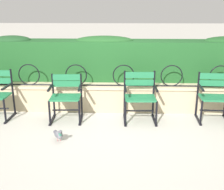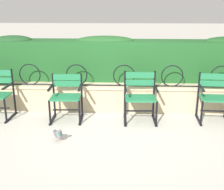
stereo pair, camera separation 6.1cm
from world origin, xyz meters
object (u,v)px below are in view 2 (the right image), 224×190
(pigeon_near_chairs, at_px, (58,134))
(park_chair_rightmost, at_px, (215,96))
(park_chair_centre_left, at_px, (66,95))
(park_chair_centre_right, at_px, (140,95))

(pigeon_near_chairs, bearing_deg, park_chair_rightmost, 20.33)
(park_chair_centre_left, height_order, pigeon_near_chairs, park_chair_centre_left)
(park_chair_centre_left, xyz_separation_m, park_chair_rightmost, (2.68, 0.07, 0.01))
(park_chair_centre_right, bearing_deg, park_chair_centre_left, -179.59)
(park_chair_centre_right, height_order, pigeon_near_chairs, park_chair_centre_right)
(park_chair_centre_right, bearing_deg, park_chair_rightmost, 2.47)
(park_chair_centre_left, relative_size, pigeon_near_chairs, 3.14)
(park_chair_rightmost, relative_size, pigeon_near_chairs, 3.26)
(park_chair_centre_left, distance_m, park_chair_centre_right, 1.34)
(park_chair_centre_left, height_order, park_chair_rightmost, park_chair_rightmost)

